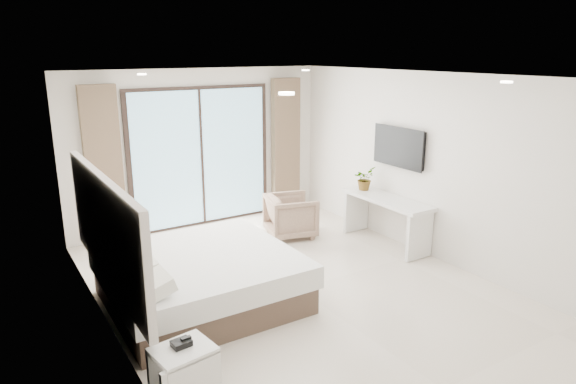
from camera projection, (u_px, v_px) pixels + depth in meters
The scene contains 8 objects.
ground at pixel (298, 289), 6.65m from camera, with size 6.20×6.20×0.00m, color beige.
room_shell at pixel (254, 160), 6.77m from camera, with size 4.62×6.22×2.72m.
bed at pixel (200, 279), 6.21m from camera, with size 2.18×2.07×0.75m.
nightstand at pixel (184, 372), 4.55m from camera, with size 0.57×0.49×0.47m.
phone at pixel (181, 343), 4.52m from camera, with size 0.16×0.13×0.05m, color black.
console_desk at pixel (386, 210), 8.04m from camera, with size 0.50×1.61×0.77m.
plant at pixel (364, 181), 8.39m from camera, with size 0.34×0.38×0.30m, color #33662D.
armchair at pixel (291, 214), 8.44m from camera, with size 0.75×0.70×0.77m, color #977C62.
Camera 1 is at (-3.34, -5.07, 2.99)m, focal length 32.00 mm.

